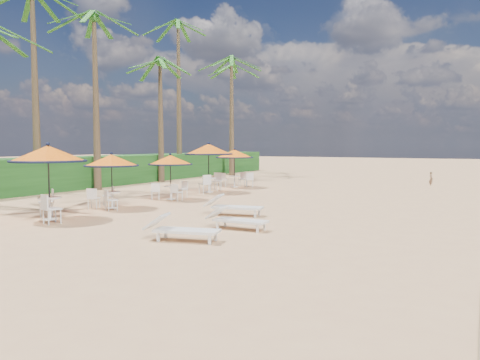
% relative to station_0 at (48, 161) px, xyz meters
% --- Properties ---
extents(ground, '(160.00, 160.00, 0.00)m').
position_rel_station_0_xyz_m(ground, '(5.15, -0.12, -1.97)').
color(ground, tan).
rests_on(ground, ground).
extents(scrub_hedge, '(3.00, 40.00, 1.80)m').
position_rel_station_0_xyz_m(scrub_hedge, '(-8.35, 10.88, -1.07)').
color(scrub_hedge, '#194716').
rests_on(scrub_hedge, ground).
extents(station_0, '(2.48, 2.48, 2.59)m').
position_rel_station_0_xyz_m(station_0, '(0.00, 0.00, 0.00)').
color(station_0, black).
rests_on(station_0, ground).
extents(station_1, '(2.13, 2.13, 2.22)m').
position_rel_station_0_xyz_m(station_1, '(-0.18, 3.09, -0.35)').
color(station_1, black).
rests_on(station_1, ground).
extents(station_2, '(2.04, 2.07, 2.12)m').
position_rel_station_0_xyz_m(station_2, '(0.16, 6.59, -0.42)').
color(station_2, black).
rests_on(station_2, ground).
extents(station_3, '(2.54, 2.54, 2.65)m').
position_rel_station_0_xyz_m(station_3, '(-0.01, 10.20, 0.05)').
color(station_3, black).
rests_on(station_3, ground).
extents(station_4, '(2.22, 2.24, 2.31)m').
position_rel_station_0_xyz_m(station_4, '(-0.19, 13.46, -0.28)').
color(station_4, black).
rests_on(station_4, ground).
extents(lounger_near, '(2.06, 1.06, 0.71)m').
position_rel_station_0_xyz_m(lounger_near, '(5.86, -0.86, -1.64)').
color(lounger_near, white).
rests_on(lounger_near, ground).
extents(lounger_mid, '(1.87, 0.59, 0.67)m').
position_rel_station_0_xyz_m(lounger_mid, '(6.33, 1.32, -1.66)').
color(lounger_mid, white).
rests_on(lounger_mid, ground).
extents(lounger_far, '(2.15, 0.99, 0.74)m').
position_rel_station_0_xyz_m(lounger_far, '(4.94, 3.64, -1.63)').
color(lounger_far, white).
rests_on(lounger_far, ground).
extents(palm_2, '(5.00, 5.00, 10.35)m').
position_rel_station_0_xyz_m(palm_2, '(-7.76, 5.83, 7.50)').
color(palm_2, brown).
rests_on(palm_2, ground).
extents(palm_3, '(5.00, 5.00, 9.65)m').
position_rel_station_0_xyz_m(palm_3, '(-6.16, 8.44, 6.86)').
color(palm_3, brown).
rests_on(palm_3, ground).
extents(palm_4, '(5.00, 5.00, 8.23)m').
position_rel_station_0_xyz_m(palm_4, '(-6.50, 14.66, 5.51)').
color(palm_4, brown).
rests_on(palm_4, ground).
extents(palm_5, '(5.00, 5.00, 11.70)m').
position_rel_station_0_xyz_m(palm_5, '(-7.68, 18.46, 8.76)').
color(palm_5, brown).
rests_on(palm_5, ground).
extents(palm_6, '(5.00, 5.00, 9.59)m').
position_rel_station_0_xyz_m(palm_6, '(-5.61, 22.93, 6.80)').
color(palm_6, brown).
rests_on(palm_6, ground).
extents(palm_7, '(5.00, 5.00, 9.70)m').
position_rel_station_0_xyz_m(palm_7, '(-7.58, 26.58, 6.89)').
color(palm_7, brown).
rests_on(palm_7, ground).
extents(person, '(0.33, 0.39, 0.91)m').
position_rel_station_0_xyz_m(person, '(9.96, 19.88, -1.52)').
color(person, '#876144').
rests_on(person, ground).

